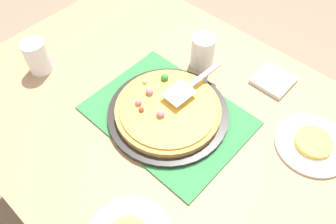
% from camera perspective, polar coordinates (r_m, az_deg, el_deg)
% --- Properties ---
extents(ground_plane, '(8.00, 8.00, 0.00)m').
position_cam_1_polar(ground_plane, '(1.71, -0.00, -15.73)').
color(ground_plane, '#84705B').
extents(dining_table, '(1.40, 1.00, 0.75)m').
position_cam_1_polar(dining_table, '(1.14, -0.00, -3.92)').
color(dining_table, '#9E7A56').
rests_on(dining_table, ground_plane).
extents(placemat, '(0.48, 0.36, 0.01)m').
position_cam_1_polar(placemat, '(1.05, -0.00, -0.56)').
color(placemat, '#2D753D').
rests_on(placemat, dining_table).
extents(pizza_pan, '(0.38, 0.38, 0.01)m').
position_cam_1_polar(pizza_pan, '(1.04, -0.00, -0.23)').
color(pizza_pan, black).
rests_on(pizza_pan, placemat).
extents(pizza, '(0.33, 0.33, 0.05)m').
position_cam_1_polar(pizza, '(1.02, -0.06, 0.48)').
color(pizza, '#B78442').
rests_on(pizza, pizza_pan).
extents(plate_near_left, '(0.22, 0.22, 0.01)m').
position_cam_1_polar(plate_near_left, '(1.07, 23.55, -5.14)').
color(plate_near_left, white).
rests_on(plate_near_left, dining_table).
extents(served_slice_left, '(0.11, 0.11, 0.02)m').
position_cam_1_polar(served_slice_left, '(1.06, 23.77, -4.76)').
color(served_slice_left, '#EAB747').
rests_on(served_slice_left, plate_near_left).
extents(cup_near, '(0.08, 0.08, 0.12)m').
position_cam_1_polar(cup_near, '(1.23, -21.59, 8.86)').
color(cup_near, white).
rests_on(cup_near, dining_table).
extents(cup_corner, '(0.08, 0.08, 0.12)m').
position_cam_1_polar(cup_corner, '(1.17, 5.97, 10.29)').
color(cup_corner, white).
rests_on(cup_corner, dining_table).
extents(pizza_server, '(0.07, 0.23, 0.01)m').
position_cam_1_polar(pizza_server, '(1.04, 3.87, 4.57)').
color(pizza_server, silver).
rests_on(pizza_server, pizza).
extents(napkin_stack, '(0.12, 0.12, 0.02)m').
position_cam_1_polar(napkin_stack, '(1.19, 17.68, 5.22)').
color(napkin_stack, white).
rests_on(napkin_stack, dining_table).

